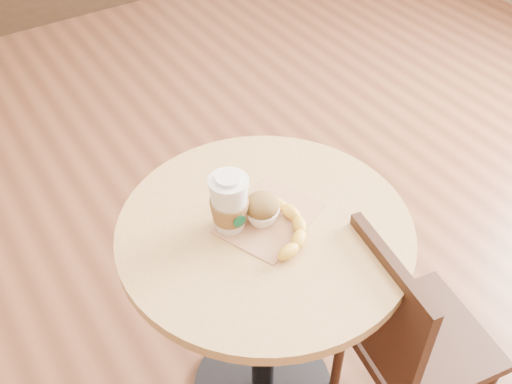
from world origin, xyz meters
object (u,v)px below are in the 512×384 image
chair_right (405,338)px  banana (281,222)px  coffee_cup (229,205)px  muffin (262,209)px  cafe_table (264,283)px

chair_right → banana: (-0.23, 0.26, 0.34)m
coffee_cup → muffin: bearing=-19.9°
cafe_table → chair_right: chair_right is taller
cafe_table → muffin: muffin is taller
chair_right → muffin: 0.54m
muffin → banana: bearing=-58.9°
chair_right → banana: 0.49m
muffin → coffee_cup: bearing=159.8°
chair_right → muffin: (-0.26, 0.30, 0.36)m
cafe_table → chair_right: size_ratio=0.96×
cafe_table → chair_right: bearing=-46.8°
banana → muffin: bearing=136.2°
cafe_table → chair_right: 0.40m
chair_right → coffee_cup: bearing=54.6°
muffin → banana: 0.05m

